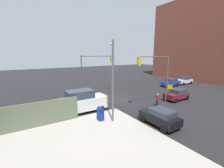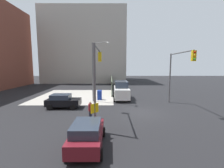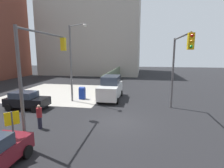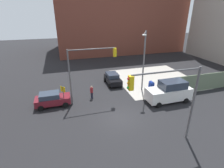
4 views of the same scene
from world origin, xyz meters
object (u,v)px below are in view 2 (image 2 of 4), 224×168
object	(u,v)px
coupe_black	(63,101)
smokestack	(15,52)
traffic_signal_se_corner	(178,68)
hatchback_maroon	(87,134)
mailbox_blue	(100,95)
street_lamp_corner	(95,67)
van_white_delivery	(121,90)
traffic_signal_nw_corner	(97,69)
pedestrian_crossing	(90,110)

from	to	relation	value
coupe_black	smokestack	bearing A→B (deg)	39.61
traffic_signal_se_corner	hatchback_maroon	xyz separation A→B (m)	(-8.97, 9.24, -3.81)
traffic_signal_se_corner	mailbox_blue	distance (m)	10.99
street_lamp_corner	hatchback_maroon	world-z (taller)	street_lamp_corner
van_white_delivery	hatchback_maroon	bearing A→B (deg)	167.75
coupe_black	hatchback_maroon	size ratio (longest dim) A/B	0.98
coupe_black	hatchback_maroon	world-z (taller)	same
traffic_signal_nw_corner	coupe_black	distance (m)	7.22
smokestack	traffic_signal_nw_corner	xyz separation A→B (m)	(-29.67, -25.50, -4.22)
hatchback_maroon	pedestrian_crossing	xyz separation A→B (m)	(4.71, 0.46, 0.04)
traffic_signal_nw_corner	van_white_delivery	xyz separation A→B (m)	(9.18, -2.70, -3.36)
coupe_black	pedestrian_crossing	bearing A→B (deg)	-136.04
coupe_black	traffic_signal_se_corner	bearing A→B (deg)	-88.37
pedestrian_crossing	coupe_black	bearing A→B (deg)	-165.39
smokestack	van_white_delivery	world-z (taller)	smokestack
street_lamp_corner	hatchback_maroon	distance (m)	12.36
smokestack	street_lamp_corner	bearing A→B (deg)	-132.31
mailbox_blue	pedestrian_crossing	distance (m)	8.20
mailbox_blue	van_white_delivery	xyz separation A→B (m)	(0.64, -3.20, 0.52)
traffic_signal_se_corner	pedestrian_crossing	xyz separation A→B (m)	(-4.27, 9.70, -3.77)
pedestrian_crossing	van_white_delivery	bearing A→B (deg)	129.61
coupe_black	pedestrian_crossing	distance (m)	5.39
traffic_signal_nw_corner	street_lamp_corner	bearing A→B (deg)	7.61
smokestack	coupe_black	bearing A→B (deg)	-140.39
smokestack	traffic_signal_se_corner	distance (m)	42.85
traffic_signal_se_corner	hatchback_maroon	world-z (taller)	traffic_signal_se_corner
traffic_signal_nw_corner	van_white_delivery	bearing A→B (deg)	-16.38
mailbox_blue	van_white_delivery	distance (m)	3.30
smokestack	mailbox_blue	distance (m)	33.72
street_lamp_corner	mailbox_blue	bearing A→B (deg)	-22.10
smokestack	traffic_signal_nw_corner	distance (m)	39.35
coupe_black	traffic_signal_nw_corner	bearing A→B (deg)	-133.60
mailbox_blue	traffic_signal_nw_corner	bearing A→B (deg)	-176.65
traffic_signal_nw_corner	mailbox_blue	size ratio (longest dim) A/B	4.55
smokestack	street_lamp_corner	size ratio (longest dim) A/B	2.22
street_lamp_corner	van_white_delivery	bearing A→B (deg)	-63.64
traffic_signal_nw_corner	pedestrian_crossing	bearing A→B (deg)	63.49
mailbox_blue	coupe_black	size ratio (longest dim) A/B	0.37
coupe_black	van_white_delivery	xyz separation A→B (m)	(4.95, -7.14, 0.44)
smokestack	coupe_black	xyz separation A→B (m)	(-25.44, -21.06, -8.02)
coupe_black	van_white_delivery	bearing A→B (deg)	-55.26
mailbox_blue	pedestrian_crossing	bearing A→B (deg)	178.60
smokestack	coupe_black	distance (m)	33.99
mailbox_blue	traffic_signal_se_corner	bearing A→B (deg)	-112.50
traffic_signal_nw_corner	coupe_black	size ratio (longest dim) A/B	1.69
smokestack	traffic_signal_se_corner	xyz separation A→B (m)	(-25.06, -34.50, -4.21)
mailbox_blue	pedestrian_crossing	xyz separation A→B (m)	(-8.20, 0.20, 0.12)
street_lamp_corner	van_white_delivery	xyz separation A→B (m)	(1.83, -3.68, -3.42)
street_lamp_corner	traffic_signal_se_corner	bearing A→B (deg)	-105.37
traffic_signal_se_corner	pedestrian_crossing	distance (m)	11.25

